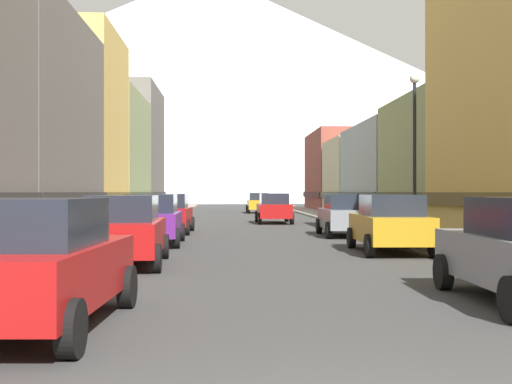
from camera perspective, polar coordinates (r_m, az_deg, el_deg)
The scene contains 19 objects.
sidewalk_left at distance 40.25m, azimuth -9.73°, elevation -2.54°, with size 2.50×100.00×0.15m, color gray.
sidewalk_right at distance 40.63m, azimuth 8.06°, elevation -2.51°, with size 2.50×100.00×0.15m, color gray.
storefront_left_3 at distance 40.65m, azimuth -17.37°, elevation 4.96°, with size 8.46×8.80×11.09m.
storefront_left_4 at distance 50.93m, azimuth -13.59°, elevation 2.85°, with size 7.24×12.23×9.08m.
storefront_left_5 at distance 63.42m, azimuth -12.48°, elevation 3.35°, with size 9.59×12.13×11.48m.
storefront_right_2 at distance 36.35m, azimuth 19.60°, elevation 2.12°, with size 10.25×9.25×6.65m.
storefront_right_3 at distance 46.34m, azimuth 12.47°, elevation 1.51°, with size 6.87×12.41×6.38m.
storefront_right_4 at distance 57.34m, azimuth 9.78°, elevation 1.17°, with size 7.33×9.43×6.27m.
storefront_right_5 at distance 69.15m, azimuth 8.49°, elevation 1.64°, with size 9.32×13.15×7.93m.
car_left_0 at distance 9.60m, azimuth -18.25°, elevation -5.77°, with size 2.23×4.47×1.78m.
car_left_1 at distance 17.27m, azimuth -11.15°, elevation -3.20°, with size 2.19×4.46×1.78m.
car_left_2 at distance 23.89m, azimuth -8.75°, elevation -2.31°, with size 2.12×4.43×1.78m.
car_left_3 at distance 30.53m, azimuth -7.40°, elevation -1.80°, with size 2.11×4.42×1.78m.
car_right_1 at distance 20.97m, azimuth 11.31°, elevation -2.63°, with size 2.18×4.46×1.78m.
car_right_2 at distance 28.45m, azimuth 7.62°, elevation -1.93°, with size 2.14×4.44×1.78m.
car_driving_0 at distance 39.76m, azimuth 1.52°, elevation -1.38°, with size 2.06×4.40×1.78m.
car_driving_1 at distance 59.06m, azimuth 0.19°, elevation -0.92°, with size 2.06×4.40×1.78m.
streetlamp_right at distance 24.11m, azimuth 13.33°, elevation 5.06°, with size 0.36×0.36×5.86m.
mountain_backdrop at distance 268.41m, azimuth -4.33°, elevation 9.12°, with size 326.38×326.38×88.70m, color silver.
Camera 1 is at (-1.22, -4.90, 1.87)m, focal length 47.06 mm.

